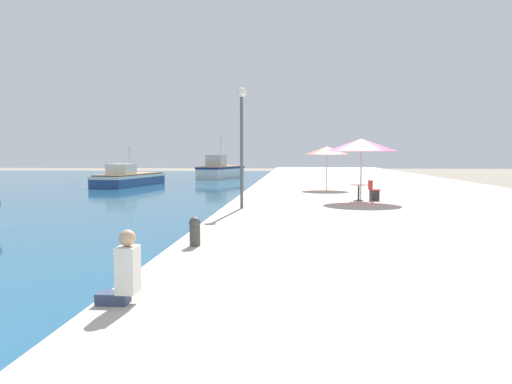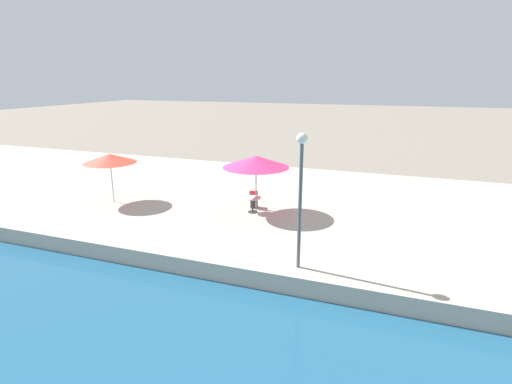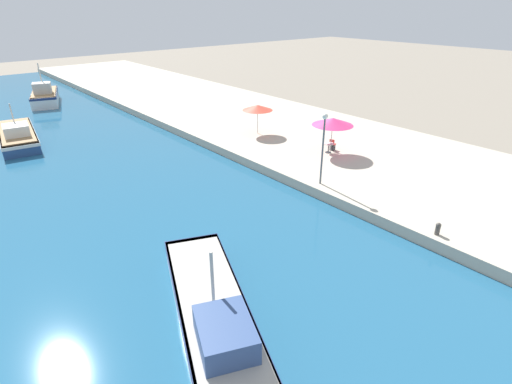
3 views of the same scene
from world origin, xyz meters
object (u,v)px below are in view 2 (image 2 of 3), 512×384
object	(u,v)px
cafe_umbrella_white	(110,158)
cafe_table	(253,202)
cafe_chair_left	(254,201)
lamppost	(301,179)
cafe_umbrella_pink	(256,162)

from	to	relation	value
cafe_umbrella_white	cafe_table	bearing A→B (deg)	-82.74
cafe_table	cafe_chair_left	world-z (taller)	cafe_chair_left
lamppost	cafe_chair_left	bearing A→B (deg)	33.39
cafe_chair_left	cafe_umbrella_pink	bearing A→B (deg)	-76.67
cafe_umbrella_pink	cafe_umbrella_white	size ratio (longest dim) A/B	1.19
cafe_umbrella_white	cafe_chair_left	world-z (taller)	cafe_umbrella_white
cafe_umbrella_pink	lamppost	bearing A→B (deg)	-145.95
cafe_umbrella_pink	cafe_chair_left	bearing A→B (deg)	27.87
cafe_umbrella_pink	cafe_chair_left	size ratio (longest dim) A/B	3.40
cafe_table	lamppost	distance (m)	6.49
cafe_chair_left	cafe_table	bearing A→B (deg)	-90.00
lamppost	cafe_table	bearing A→B (deg)	35.63
cafe_umbrella_white	lamppost	world-z (taller)	lamppost
cafe_umbrella_white	cafe_table	world-z (taller)	cafe_umbrella_white
cafe_umbrella_pink	lamppost	size ratio (longest dim) A/B	0.68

